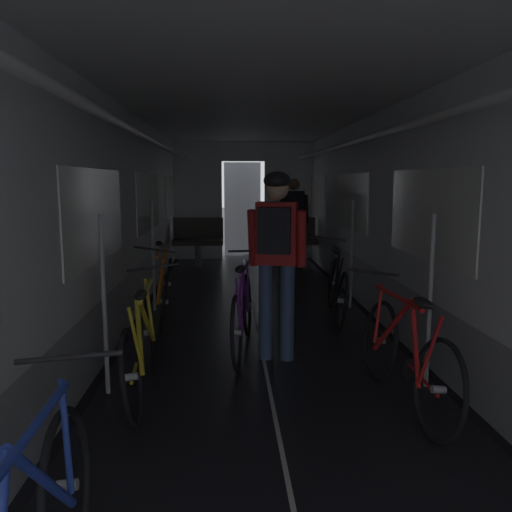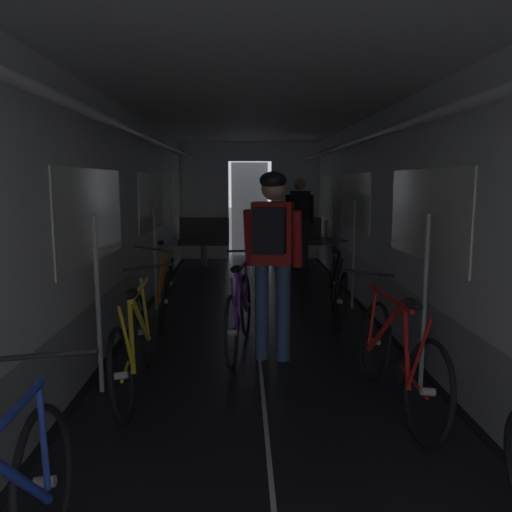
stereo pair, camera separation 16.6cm
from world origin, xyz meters
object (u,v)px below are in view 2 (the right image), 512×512
bicycle_orange (166,287)px  bicycle_yellow (134,345)px  bicycle_black (337,288)px  bicycle_purple_in_aisle (239,313)px  person_cyclist_aisle (272,245)px  bicycle_red (397,357)px  person_standing_near_bench (299,217)px  bench_seat_far_right (297,237)px  bench_seat_far_left (204,237)px

bicycle_orange → bicycle_yellow: 2.21m
bicycle_black → bicycle_purple_in_aisle: size_ratio=1.00×
person_cyclist_aisle → bicycle_purple_in_aisle: person_cyclist_aisle is taller
bicycle_black → person_cyclist_aisle: size_ratio=0.98×
bicycle_black → person_cyclist_aisle: person_cyclist_aisle is taller
bicycle_orange → bicycle_purple_in_aisle: size_ratio=1.01×
bicycle_orange → bicycle_red: bearing=-51.0°
bicycle_orange → person_standing_near_bench: 3.99m
person_standing_near_bench → person_cyclist_aisle: bearing=-99.1°
bench_seat_far_right → bicycle_red: bearing=-89.4°
bench_seat_far_left → bicycle_black: (1.88, -3.88, -0.19)m
person_cyclist_aisle → bench_seat_far_right: bearing=81.6°
bicycle_black → bicycle_purple_in_aisle: bicycle_black is taller
bench_seat_far_left → bicycle_red: bearing=-73.5°
bicycle_orange → bicycle_purple_in_aisle: bicycle_orange is taller
bicycle_red → bicycle_purple_in_aisle: bearing=131.9°
bench_seat_far_left → bicycle_orange: bicycle_orange is taller
bicycle_red → person_standing_near_bench: 5.97m
bench_seat_far_right → bicycle_orange: bicycle_orange is taller
bicycle_red → person_cyclist_aisle: (-0.85, 1.02, 0.69)m
bench_seat_far_left → person_standing_near_bench: bearing=-11.8°
bicycle_orange → person_standing_near_bench: (1.98, 3.41, 0.60)m
bench_seat_far_right → bicycle_purple_in_aisle: bench_seat_far_right is taller
bicycle_yellow → bicycle_purple_in_aisle: (0.81, 0.97, 0.00)m
person_cyclist_aisle → bench_seat_far_left: bearing=100.9°
bicycle_black → bicycle_red: (-0.01, -2.43, -0.00)m
bench_seat_far_right → bicycle_black: (0.08, -3.88, -0.19)m
bench_seat_far_right → bicycle_red: size_ratio=0.58×
bench_seat_far_right → bicycle_yellow: same height
bicycle_orange → bicycle_purple_in_aisle: (0.89, -1.24, 0.00)m
bench_seat_far_right → bicycle_orange: 4.28m
bicycle_black → bicycle_orange: bearing=177.3°
bench_seat_far_right → bicycle_purple_in_aisle: 5.15m
bicycle_yellow → person_cyclist_aisle: size_ratio=0.98×
bench_seat_far_right → bicycle_yellow: bearing=-107.6°
bench_seat_far_left → person_cyclist_aisle: 5.41m
bicycle_orange → bench_seat_far_right: bearing=62.4°
bench_seat_far_right → bicycle_orange: (-1.98, -3.79, -0.19)m
bicycle_orange → bicycle_red: size_ratio=1.00×
bench_seat_far_left → bicycle_purple_in_aisle: (0.71, -5.03, -0.18)m
bicycle_orange → bicycle_purple_in_aisle: bearing=-54.3°
bicycle_black → person_standing_near_bench: bearing=91.2°
bicycle_red → bicycle_orange: bearing=129.0°
bicycle_red → bicycle_purple_in_aisle: bicycle_red is taller
bicycle_yellow → bicycle_black: bearing=46.8°
bicycle_yellow → person_standing_near_bench: size_ratio=1.01×
person_standing_near_bench → bicycle_purple_in_aisle: bearing=-103.2°
bench_seat_far_right → bicycle_black: size_ratio=0.58×
bench_seat_far_right → person_cyclist_aisle: (-0.79, -5.29, 0.50)m
bicycle_purple_in_aisle → person_standing_near_bench: 4.81m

